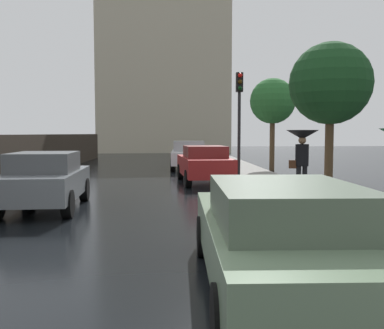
{
  "coord_description": "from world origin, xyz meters",
  "views": [
    {
      "loc": [
        1.57,
        -4.2,
        1.89
      ],
      "look_at": [
        2.04,
        5.78,
        1.18
      ],
      "focal_mm": 40.63,
      "sensor_mm": 36.0,
      "label": 1
    }
  ],
  "objects_px": {
    "car_green_mid_road": "(280,235)",
    "pedestrian_with_umbrella_far": "(302,144)",
    "car_grey_behind_camera": "(45,180)",
    "car_red_near_kerb": "(204,164)",
    "street_tree_far": "(273,102)",
    "traffic_light": "(239,105)",
    "street_tree_mid": "(330,84)",
    "car_white_far_ahead": "(189,155)"
  },
  "relations": [
    {
      "from": "car_white_far_ahead",
      "to": "street_tree_mid",
      "type": "xyz_separation_m",
      "value": [
        4.04,
        -9.53,
        2.65
      ]
    },
    {
      "from": "car_white_far_ahead",
      "to": "pedestrian_with_umbrella_far",
      "type": "relative_size",
      "value": 2.25
    },
    {
      "from": "street_tree_mid",
      "to": "pedestrian_with_umbrella_far",
      "type": "bearing_deg",
      "value": -137.9
    },
    {
      "from": "car_white_far_ahead",
      "to": "street_tree_far",
      "type": "height_order",
      "value": "street_tree_far"
    },
    {
      "from": "car_green_mid_road",
      "to": "street_tree_mid",
      "type": "distance_m",
      "value": 9.6
    },
    {
      "from": "pedestrian_with_umbrella_far",
      "to": "street_tree_mid",
      "type": "relative_size",
      "value": 0.39
    },
    {
      "from": "car_red_near_kerb",
      "to": "street_tree_far",
      "type": "xyz_separation_m",
      "value": [
        3.93,
        5.55,
        2.79
      ]
    },
    {
      "from": "car_green_mid_road",
      "to": "car_grey_behind_camera",
      "type": "distance_m",
      "value": 7.43
    },
    {
      "from": "car_red_near_kerb",
      "to": "pedestrian_with_umbrella_far",
      "type": "xyz_separation_m",
      "value": [
        2.51,
        -4.27,
        0.85
      ]
    },
    {
      "from": "car_red_near_kerb",
      "to": "car_grey_behind_camera",
      "type": "distance_m",
      "value": 7.18
    },
    {
      "from": "street_tree_far",
      "to": "pedestrian_with_umbrella_far",
      "type": "bearing_deg",
      "value": -98.23
    },
    {
      "from": "car_green_mid_road",
      "to": "street_tree_far",
      "type": "bearing_deg",
      "value": 78.17
    },
    {
      "from": "pedestrian_with_umbrella_far",
      "to": "street_tree_far",
      "type": "distance_m",
      "value": 10.11
    },
    {
      "from": "street_tree_mid",
      "to": "street_tree_far",
      "type": "bearing_deg",
      "value": 88.49
    },
    {
      "from": "car_red_near_kerb",
      "to": "street_tree_mid",
      "type": "relative_size",
      "value": 0.92
    },
    {
      "from": "traffic_light",
      "to": "street_tree_mid",
      "type": "bearing_deg",
      "value": -57.98
    },
    {
      "from": "car_red_near_kerb",
      "to": "car_green_mid_road",
      "type": "bearing_deg",
      "value": -94.23
    },
    {
      "from": "car_red_near_kerb",
      "to": "car_grey_behind_camera",
      "type": "xyz_separation_m",
      "value": [
        -4.41,
        -5.66,
        0.0
      ]
    },
    {
      "from": "traffic_light",
      "to": "street_tree_far",
      "type": "relative_size",
      "value": 0.88
    },
    {
      "from": "car_white_far_ahead",
      "to": "pedestrian_with_umbrella_far",
      "type": "bearing_deg",
      "value": -73.69
    },
    {
      "from": "traffic_light",
      "to": "car_green_mid_road",
      "type": "bearing_deg",
      "value": -96.61
    },
    {
      "from": "traffic_light",
      "to": "street_tree_far",
      "type": "height_order",
      "value": "street_tree_far"
    },
    {
      "from": "car_green_mid_road",
      "to": "pedestrian_with_umbrella_far",
      "type": "bearing_deg",
      "value": 72.3
    },
    {
      "from": "car_red_near_kerb",
      "to": "street_tree_far",
      "type": "distance_m",
      "value": 7.35
    },
    {
      "from": "car_red_near_kerb",
      "to": "car_white_far_ahead",
      "type": "distance_m",
      "value": 6.35
    },
    {
      "from": "car_white_far_ahead",
      "to": "street_tree_mid",
      "type": "height_order",
      "value": "street_tree_mid"
    },
    {
      "from": "car_grey_behind_camera",
      "to": "traffic_light",
      "type": "bearing_deg",
      "value": -136.63
    },
    {
      "from": "car_white_far_ahead",
      "to": "street_tree_mid",
      "type": "distance_m",
      "value": 10.69
    },
    {
      "from": "pedestrian_with_umbrella_far",
      "to": "traffic_light",
      "type": "relative_size",
      "value": 0.45
    },
    {
      "from": "car_grey_behind_camera",
      "to": "car_green_mid_road",
      "type": "bearing_deg",
      "value": 123.58
    },
    {
      "from": "car_grey_behind_camera",
      "to": "pedestrian_with_umbrella_far",
      "type": "distance_m",
      "value": 7.11
    },
    {
      "from": "pedestrian_with_umbrella_far",
      "to": "car_grey_behind_camera",
      "type": "bearing_deg",
      "value": 14.28
    },
    {
      "from": "car_white_far_ahead",
      "to": "street_tree_far",
      "type": "distance_m",
      "value": 5.14
    },
    {
      "from": "car_green_mid_road",
      "to": "pedestrian_with_umbrella_far",
      "type": "distance_m",
      "value": 7.83
    },
    {
      "from": "car_grey_behind_camera",
      "to": "traffic_light",
      "type": "xyz_separation_m",
      "value": [
        5.83,
        6.11,
        2.28
      ]
    },
    {
      "from": "street_tree_mid",
      "to": "street_tree_far",
      "type": "relative_size",
      "value": 1.0
    },
    {
      "from": "car_grey_behind_camera",
      "to": "street_tree_mid",
      "type": "distance_m",
      "value": 8.89
    },
    {
      "from": "pedestrian_with_umbrella_far",
      "to": "traffic_light",
      "type": "distance_m",
      "value": 5.05
    },
    {
      "from": "car_red_near_kerb",
      "to": "car_grey_behind_camera",
      "type": "height_order",
      "value": "same"
    },
    {
      "from": "car_green_mid_road",
      "to": "street_tree_mid",
      "type": "height_order",
      "value": "street_tree_mid"
    },
    {
      "from": "car_green_mid_road",
      "to": "car_red_near_kerb",
      "type": "bearing_deg",
      "value": 91.09
    },
    {
      "from": "car_white_far_ahead",
      "to": "street_tree_mid",
      "type": "relative_size",
      "value": 0.88
    }
  ]
}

